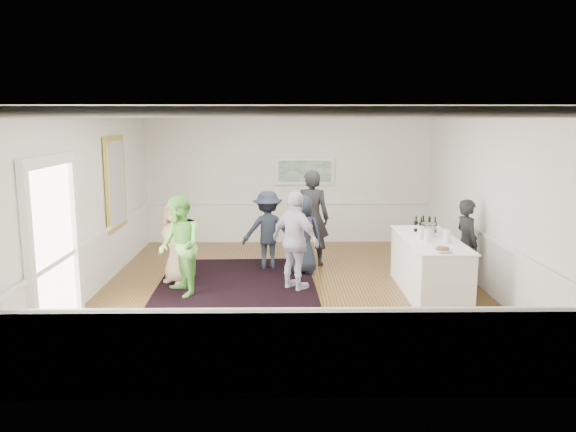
{
  "coord_description": "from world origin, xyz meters",
  "views": [
    {
      "loc": [
        -0.19,
        -9.76,
        3.07
      ],
      "look_at": [
        -0.06,
        0.2,
        1.32
      ],
      "focal_mm": 35.0,
      "sensor_mm": 36.0,
      "label": 1
    }
  ],
  "objects_px": {
    "guest_dark_b": "(312,218)",
    "guest_tan": "(177,242)",
    "guest_lilac": "(296,241)",
    "guest_navy": "(303,234)",
    "nut_bowl": "(443,250)",
    "guest_green": "(180,246)",
    "bartender": "(466,243)",
    "guest_dark_a": "(268,230)",
    "ice_bucket": "(428,230)",
    "serving_table": "(429,266)"
  },
  "relations": [
    {
      "from": "guest_tan",
      "to": "guest_dark_a",
      "type": "height_order",
      "value": "guest_dark_a"
    },
    {
      "from": "nut_bowl",
      "to": "guest_tan",
      "type": "bearing_deg",
      "value": 158.96
    },
    {
      "from": "guest_green",
      "to": "guest_dark_a",
      "type": "height_order",
      "value": "guest_green"
    },
    {
      "from": "ice_bucket",
      "to": "guest_dark_b",
      "type": "bearing_deg",
      "value": 136.63
    },
    {
      "from": "guest_green",
      "to": "guest_dark_a",
      "type": "relative_size",
      "value": 1.1
    },
    {
      "from": "guest_tan",
      "to": "guest_green",
      "type": "height_order",
      "value": "guest_green"
    },
    {
      "from": "guest_navy",
      "to": "guest_dark_a",
      "type": "bearing_deg",
      "value": -10.55
    },
    {
      "from": "bartender",
      "to": "guest_lilac",
      "type": "relative_size",
      "value": 0.91
    },
    {
      "from": "bartender",
      "to": "guest_green",
      "type": "bearing_deg",
      "value": 84.76
    },
    {
      "from": "guest_tan",
      "to": "ice_bucket",
      "type": "distance_m",
      "value": 4.6
    },
    {
      "from": "bartender",
      "to": "guest_green",
      "type": "height_order",
      "value": "guest_green"
    },
    {
      "from": "guest_lilac",
      "to": "serving_table",
      "type": "bearing_deg",
      "value": -142.85
    },
    {
      "from": "bartender",
      "to": "ice_bucket",
      "type": "relative_size",
      "value": 6.24
    },
    {
      "from": "serving_table",
      "to": "bartender",
      "type": "distance_m",
      "value": 0.94
    },
    {
      "from": "guest_dark_b",
      "to": "guest_tan",
      "type": "bearing_deg",
      "value": 39.65
    },
    {
      "from": "bartender",
      "to": "ice_bucket",
      "type": "xyz_separation_m",
      "value": [
        -0.78,
        -0.28,
        0.3
      ]
    },
    {
      "from": "guest_navy",
      "to": "guest_green",
      "type": "bearing_deg",
      "value": 49.2
    },
    {
      "from": "guest_lilac",
      "to": "nut_bowl",
      "type": "distance_m",
      "value": 2.61
    },
    {
      "from": "guest_lilac",
      "to": "guest_dark_b",
      "type": "bearing_deg",
      "value": -58.56
    },
    {
      "from": "bartender",
      "to": "nut_bowl",
      "type": "height_order",
      "value": "bartender"
    },
    {
      "from": "bartender",
      "to": "guest_dark_a",
      "type": "distance_m",
      "value": 3.88
    },
    {
      "from": "guest_dark_a",
      "to": "bartender",
      "type": "bearing_deg",
      "value": 152.16
    },
    {
      "from": "guest_dark_b",
      "to": "ice_bucket",
      "type": "relative_size",
      "value": 7.75
    },
    {
      "from": "guest_tan",
      "to": "guest_dark_a",
      "type": "relative_size",
      "value": 0.97
    },
    {
      "from": "guest_tan",
      "to": "guest_navy",
      "type": "height_order",
      "value": "guest_navy"
    },
    {
      "from": "serving_table",
      "to": "guest_lilac",
      "type": "xyz_separation_m",
      "value": [
        -2.34,
        0.28,
        0.4
      ]
    },
    {
      "from": "guest_navy",
      "to": "nut_bowl",
      "type": "height_order",
      "value": "guest_navy"
    },
    {
      "from": "bartender",
      "to": "guest_dark_b",
      "type": "height_order",
      "value": "guest_dark_b"
    },
    {
      "from": "guest_green",
      "to": "guest_dark_b",
      "type": "distance_m",
      "value": 3.15
    },
    {
      "from": "ice_bucket",
      "to": "nut_bowl",
      "type": "height_order",
      "value": "ice_bucket"
    },
    {
      "from": "guest_lilac",
      "to": "bartender",
      "type": "bearing_deg",
      "value": -133.52
    },
    {
      "from": "guest_navy",
      "to": "guest_lilac",
      "type": "bearing_deg",
      "value": 97.34
    },
    {
      "from": "bartender",
      "to": "guest_tan",
      "type": "distance_m",
      "value": 5.34
    },
    {
      "from": "guest_tan",
      "to": "bartender",
      "type": "bearing_deg",
      "value": 30.31
    },
    {
      "from": "guest_tan",
      "to": "guest_dark_b",
      "type": "relative_size",
      "value": 0.78
    },
    {
      "from": "guest_green",
      "to": "guest_dark_b",
      "type": "xyz_separation_m",
      "value": [
        2.39,
        2.05,
        0.12
      ]
    },
    {
      "from": "serving_table",
      "to": "guest_dark_b",
      "type": "distance_m",
      "value": 2.84
    },
    {
      "from": "guest_lilac",
      "to": "guest_dark_a",
      "type": "relative_size",
      "value": 1.12
    },
    {
      "from": "guest_tan",
      "to": "guest_green",
      "type": "distance_m",
      "value": 0.8
    },
    {
      "from": "guest_tan",
      "to": "guest_lilac",
      "type": "height_order",
      "value": "guest_lilac"
    },
    {
      "from": "guest_lilac",
      "to": "ice_bucket",
      "type": "height_order",
      "value": "guest_lilac"
    },
    {
      "from": "guest_lilac",
      "to": "guest_navy",
      "type": "bearing_deg",
      "value": -54.95
    },
    {
      "from": "guest_lilac",
      "to": "guest_navy",
      "type": "distance_m",
      "value": 1.1
    },
    {
      "from": "guest_tan",
      "to": "ice_bucket",
      "type": "relative_size",
      "value": 6.02
    },
    {
      "from": "serving_table",
      "to": "guest_dark_a",
      "type": "bearing_deg",
      "value": 149.18
    },
    {
      "from": "guest_green",
      "to": "guest_lilac",
      "type": "bearing_deg",
      "value": 70.78
    },
    {
      "from": "ice_bucket",
      "to": "guest_tan",
      "type": "bearing_deg",
      "value": 172.82
    },
    {
      "from": "guest_lilac",
      "to": "guest_navy",
      "type": "relative_size",
      "value": 1.13
    },
    {
      "from": "ice_bucket",
      "to": "guest_navy",
      "type": "bearing_deg",
      "value": 150.65
    },
    {
      "from": "nut_bowl",
      "to": "guest_dark_a",
      "type": "bearing_deg",
      "value": 135.81
    }
  ]
}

